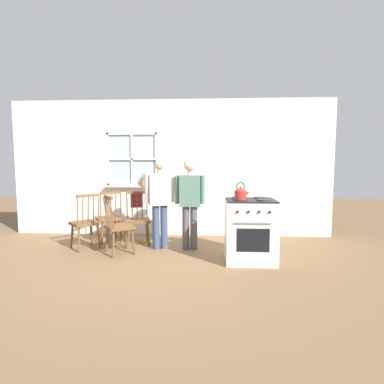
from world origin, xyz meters
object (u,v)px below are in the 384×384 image
potted_plant (143,181)px  handbag (137,200)px  chair_near_stove (109,218)px  stove (250,230)px  chair_by_window (138,220)px  chair_near_wall (85,223)px  chair_center_cluster (118,227)px  kettle (240,193)px  person_teen_center (190,195)px  person_elderly_left (160,196)px

potted_plant → handbag: potted_plant is taller
chair_near_stove → handbag: bearing=153.7°
stove → potted_plant: bearing=142.1°
chair_by_window → handbag: same height
chair_near_wall → chair_center_cluster: size_ratio=1.00×
stove → kettle: (-0.16, -0.13, 0.55)m
chair_by_window → potted_plant: 0.94m
person_teen_center → potted_plant: 1.37m
stove → kettle: bearing=-140.9°
chair_near_stove → handbag: size_ratio=3.07×
chair_by_window → chair_near_wall: size_ratio=1.00×
person_teen_center → handbag: bearing=152.4°
chair_by_window → person_elderly_left: (0.44, -0.25, 0.47)m
chair_near_stove → person_teen_center: size_ratio=0.62×
chair_by_window → potted_plant: potted_plant is taller
handbag → chair_center_cluster: bearing=-97.9°
chair_near_stove → handbag: same height
chair_near_stove → kettle: bearing=120.2°
kettle → handbag: 2.15m
chair_by_window → potted_plant: (-0.03, 0.67, 0.66)m
potted_plant → chair_near_stove: bearing=-136.6°
chair_by_window → potted_plant: size_ratio=3.50×
chair_by_window → person_teen_center: (0.95, -0.27, 0.48)m
kettle → potted_plant: potted_plant is taller
chair_by_window → handbag: size_ratio=3.07×
chair_by_window → chair_near_stove: same height
stove → kettle: size_ratio=4.39×
chair_center_cluster → handbag: bearing=-42.8°
person_elderly_left → stove: bearing=-38.1°
chair_near_stove → handbag: 0.61m
chair_center_cluster → kettle: (1.90, -0.38, 0.59)m
person_elderly_left → person_teen_center: (0.51, -0.02, 0.01)m
person_teen_center → kettle: (0.77, -0.69, 0.11)m
chair_by_window → chair_near_wall: (-0.83, -0.32, 0.00)m
chair_by_window → stove: (1.88, -0.82, 0.04)m
person_elderly_left → handbag: bearing=120.7°
chair_near_stove → kettle: size_ratio=3.82×
kettle → handbag: size_ratio=0.80×
chair_by_window → chair_near_wall: same height
person_elderly_left → kettle: (1.28, -0.70, 0.12)m
stove → potted_plant: potted_plant is taller
chair_by_window → chair_center_cluster: bearing=-123.9°
person_teen_center → stove: (0.93, -0.56, -0.44)m
chair_center_cluster → potted_plant: bearing=-41.5°
person_elderly_left → potted_plant: person_elderly_left is taller
person_elderly_left → person_teen_center: size_ratio=1.00×
potted_plant → handbag: size_ratio=0.88×
chair_near_stove → kettle: 2.62m
person_teen_center → stove: 1.17m
person_teen_center → person_elderly_left: bearing=176.3°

